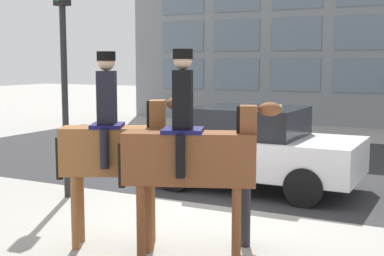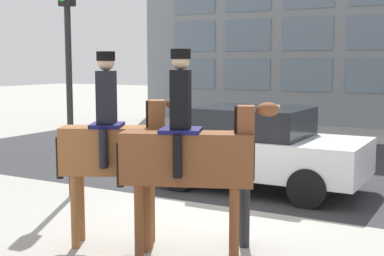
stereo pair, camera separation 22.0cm
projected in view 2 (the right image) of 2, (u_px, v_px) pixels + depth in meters
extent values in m
plane|color=#9E9B93|center=(217.00, 214.00, 8.53)|extent=(80.00, 80.00, 0.00)
cube|color=#2D2D30|center=(305.00, 165.00, 12.66)|extent=(19.71, 8.50, 0.01)
cube|color=slate|center=(194.00, 74.00, 23.01)|extent=(1.98, 0.02, 1.26)
cube|color=slate|center=(247.00, 74.00, 21.82)|extent=(1.98, 0.02, 1.26)
cube|color=slate|center=(306.00, 75.00, 20.63)|extent=(1.98, 0.02, 1.26)
cube|color=slate|center=(373.00, 76.00, 19.44)|extent=(1.98, 0.02, 1.26)
cube|color=slate|center=(194.00, 37.00, 22.82)|extent=(1.98, 0.02, 1.26)
cube|color=slate|center=(248.00, 35.00, 21.63)|extent=(1.98, 0.02, 1.26)
cube|color=slate|center=(307.00, 34.00, 20.44)|extent=(1.98, 0.02, 1.26)
cube|color=slate|center=(375.00, 32.00, 19.25)|extent=(1.98, 0.02, 1.26)
cube|color=brown|center=(113.00, 150.00, 6.99)|extent=(1.38, 1.00, 0.62)
cylinder|color=brown|center=(151.00, 206.00, 7.22)|extent=(0.11, 0.11, 0.96)
cylinder|color=brown|center=(148.00, 212.00, 6.92)|extent=(0.11, 0.11, 0.96)
cylinder|color=brown|center=(81.00, 206.00, 7.25)|extent=(0.11, 0.11, 0.96)
cylinder|color=brown|center=(75.00, 212.00, 6.94)|extent=(0.11, 0.11, 0.96)
cube|color=brown|center=(157.00, 122.00, 6.92)|extent=(0.29, 0.31, 0.57)
cube|color=black|center=(148.00, 120.00, 6.92)|extent=(0.07, 0.09, 0.51)
ellipsoid|color=brown|center=(178.00, 104.00, 6.89)|extent=(0.36, 0.32, 0.19)
cube|color=silver|center=(185.00, 102.00, 6.88)|extent=(0.12, 0.10, 0.07)
cylinder|color=black|center=(59.00, 158.00, 7.02)|extent=(0.09, 0.09, 0.55)
cube|color=#14144C|center=(107.00, 125.00, 6.95)|extent=(0.57, 0.61, 0.05)
cube|color=black|center=(107.00, 97.00, 6.90)|extent=(0.34, 0.39, 0.67)
sphere|color=#D1A889|center=(106.00, 62.00, 6.85)|extent=(0.22, 0.22, 0.22)
cylinder|color=black|center=(106.00, 56.00, 6.84)|extent=(0.24, 0.24, 0.12)
cylinder|color=black|center=(111.00, 142.00, 7.25)|extent=(0.11, 0.11, 0.49)
cylinder|color=black|center=(103.00, 149.00, 6.71)|extent=(0.11, 0.11, 0.49)
cube|color=brown|center=(187.00, 158.00, 6.46)|extent=(1.65, 1.00, 0.63)
cylinder|color=brown|center=(235.00, 219.00, 6.64)|extent=(0.11, 0.11, 0.95)
cylinder|color=brown|center=(234.00, 227.00, 6.34)|extent=(0.11, 0.11, 0.95)
cylinder|color=brown|center=(144.00, 216.00, 6.78)|extent=(0.11, 0.11, 0.95)
cylinder|color=brown|center=(139.00, 223.00, 6.48)|extent=(0.11, 0.11, 0.95)
cube|color=brown|center=(246.00, 129.00, 6.33)|extent=(0.28, 0.30, 0.55)
cube|color=black|center=(236.00, 127.00, 6.34)|extent=(0.07, 0.09, 0.49)
ellipsoid|color=brown|center=(268.00, 109.00, 6.27)|extent=(0.33, 0.29, 0.17)
cube|color=silver|center=(275.00, 108.00, 6.26)|extent=(0.11, 0.08, 0.07)
cylinder|color=black|center=(120.00, 165.00, 6.58)|extent=(0.09, 0.09, 0.55)
cube|color=#14144C|center=(181.00, 130.00, 6.43)|extent=(0.62, 0.62, 0.05)
cube|color=black|center=(181.00, 99.00, 6.39)|extent=(0.32, 0.38, 0.70)
sphere|color=#D1A889|center=(181.00, 61.00, 6.33)|extent=(0.22, 0.22, 0.22)
cylinder|color=black|center=(181.00, 54.00, 6.32)|extent=(0.24, 0.24, 0.12)
cylinder|color=black|center=(184.00, 149.00, 6.73)|extent=(0.11, 0.11, 0.50)
cylinder|color=black|center=(177.00, 156.00, 6.20)|extent=(0.11, 0.11, 0.50)
cylinder|color=#232328|center=(245.00, 213.00, 6.99)|extent=(0.13, 0.13, 0.92)
cylinder|color=#232328|center=(244.00, 210.00, 7.14)|extent=(0.13, 0.13, 0.92)
cube|color=#232328|center=(245.00, 156.00, 6.98)|extent=(0.38, 0.46, 0.57)
sphere|color=#D1A889|center=(245.00, 127.00, 6.93)|extent=(0.20, 0.20, 0.20)
cube|color=#232328|center=(225.00, 146.00, 6.78)|extent=(0.53, 0.34, 0.09)
cone|color=orange|center=(197.00, 146.00, 6.78)|extent=(0.18, 0.12, 0.04)
cube|color=silver|center=(258.00, 154.00, 10.20)|extent=(3.98, 1.91, 0.68)
cube|color=black|center=(254.00, 122.00, 10.17)|extent=(1.99, 1.68, 0.55)
cylinder|color=black|center=(308.00, 188.00, 8.89)|extent=(0.67, 0.23, 0.67)
cylinder|color=black|center=(334.00, 170.00, 10.41)|extent=(0.67, 0.23, 0.67)
cylinder|color=black|center=(180.00, 173.00, 10.07)|extent=(0.67, 0.23, 0.67)
cylinder|color=black|center=(220.00, 159.00, 11.60)|extent=(0.67, 0.23, 0.67)
cylinder|color=black|center=(70.00, 103.00, 9.51)|extent=(0.11, 0.11, 3.39)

